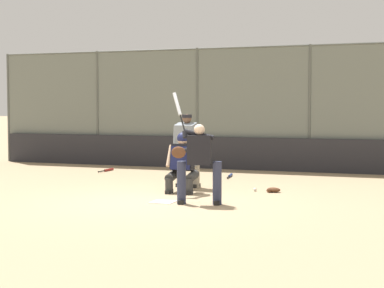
{
  "coord_description": "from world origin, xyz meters",
  "views": [
    {
      "loc": [
        -4.62,
        11.12,
        1.83
      ],
      "look_at": [
        -0.22,
        -1.0,
        1.05
      ],
      "focal_mm": 60.0,
      "sensor_mm": 36.0,
      "label": 1
    }
  ],
  "objects_px": {
    "baseball_loose": "(255,189)",
    "catcher_behind_plate": "(182,162)",
    "fielding_glove_on_dirt": "(273,190)",
    "spare_bat_near_backstop": "(230,176)",
    "spare_bat_by_padding": "(108,170)",
    "batter_at_plate": "(199,161)",
    "umpire_home": "(187,148)"
  },
  "relations": [
    {
      "from": "spare_bat_near_backstop",
      "to": "spare_bat_by_padding",
      "type": "distance_m",
      "value": 3.61
    },
    {
      "from": "catcher_behind_plate",
      "to": "fielding_glove_on_dirt",
      "type": "bearing_deg",
      "value": -161.49
    },
    {
      "from": "fielding_glove_on_dirt",
      "to": "baseball_loose",
      "type": "xyz_separation_m",
      "value": [
        0.4,
        -0.06,
        -0.01
      ]
    },
    {
      "from": "batter_at_plate",
      "to": "umpire_home",
      "type": "height_order",
      "value": "batter_at_plate"
    },
    {
      "from": "batter_at_plate",
      "to": "baseball_loose",
      "type": "height_order",
      "value": "batter_at_plate"
    },
    {
      "from": "spare_bat_near_backstop",
      "to": "baseball_loose",
      "type": "relative_size",
      "value": 11.59
    },
    {
      "from": "umpire_home",
      "to": "fielding_glove_on_dirt",
      "type": "height_order",
      "value": "umpire_home"
    },
    {
      "from": "catcher_behind_plate",
      "to": "baseball_loose",
      "type": "xyz_separation_m",
      "value": [
        -1.38,
        -0.78,
        -0.62
      ]
    },
    {
      "from": "batter_at_plate",
      "to": "catcher_behind_plate",
      "type": "distance_m",
      "value": 1.57
    },
    {
      "from": "spare_bat_near_backstop",
      "to": "baseball_loose",
      "type": "height_order",
      "value": "baseball_loose"
    },
    {
      "from": "umpire_home",
      "to": "spare_bat_near_backstop",
      "type": "distance_m",
      "value": 2.48
    },
    {
      "from": "spare_bat_by_padding",
      "to": "fielding_glove_on_dirt",
      "type": "distance_m",
      "value": 5.94
    },
    {
      "from": "catcher_behind_plate",
      "to": "batter_at_plate",
      "type": "bearing_deg",
      "value": 119.03
    },
    {
      "from": "catcher_behind_plate",
      "to": "baseball_loose",
      "type": "distance_m",
      "value": 1.7
    },
    {
      "from": "umpire_home",
      "to": "baseball_loose",
      "type": "height_order",
      "value": "umpire_home"
    },
    {
      "from": "umpire_home",
      "to": "fielding_glove_on_dirt",
      "type": "bearing_deg",
      "value": -178.99
    },
    {
      "from": "batter_at_plate",
      "to": "baseball_loose",
      "type": "distance_m",
      "value": 2.29
    },
    {
      "from": "umpire_home",
      "to": "spare_bat_near_backstop",
      "type": "relative_size",
      "value": 1.91
    },
    {
      "from": "baseball_loose",
      "to": "umpire_home",
      "type": "bearing_deg",
      "value": -4.78
    },
    {
      "from": "batter_at_plate",
      "to": "baseball_loose",
      "type": "xyz_separation_m",
      "value": [
        -0.54,
        -2.09,
        -0.77
      ]
    },
    {
      "from": "umpire_home",
      "to": "fielding_glove_on_dirt",
      "type": "relative_size",
      "value": 5.68
    },
    {
      "from": "baseball_loose",
      "to": "catcher_behind_plate",
      "type": "bearing_deg",
      "value": 29.39
    },
    {
      "from": "batter_at_plate",
      "to": "umpire_home",
      "type": "xyz_separation_m",
      "value": [
        1.05,
        -2.22,
        0.07
      ]
    },
    {
      "from": "catcher_behind_plate",
      "to": "fielding_glove_on_dirt",
      "type": "xyz_separation_m",
      "value": [
        -1.78,
        -0.72,
        -0.6
      ]
    },
    {
      "from": "catcher_behind_plate",
      "to": "baseball_loose",
      "type": "height_order",
      "value": "catcher_behind_plate"
    },
    {
      "from": "batter_at_plate",
      "to": "spare_bat_by_padding",
      "type": "height_order",
      "value": "batter_at_plate"
    },
    {
      "from": "catcher_behind_plate",
      "to": "spare_bat_near_backstop",
      "type": "bearing_deg",
      "value": -95.25
    },
    {
      "from": "umpire_home",
      "to": "fielding_glove_on_dirt",
      "type": "xyz_separation_m",
      "value": [
        -2.0,
        0.19,
        -0.83
      ]
    },
    {
      "from": "spare_bat_by_padding",
      "to": "catcher_behind_plate",
      "type": "bearing_deg",
      "value": -133.04
    },
    {
      "from": "catcher_behind_plate",
      "to": "fielding_glove_on_dirt",
      "type": "distance_m",
      "value": 2.02
    },
    {
      "from": "catcher_behind_plate",
      "to": "spare_bat_near_backstop",
      "type": "height_order",
      "value": "catcher_behind_plate"
    },
    {
      "from": "spare_bat_by_padding",
      "to": "baseball_loose",
      "type": "height_order",
      "value": "baseball_loose"
    }
  ]
}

